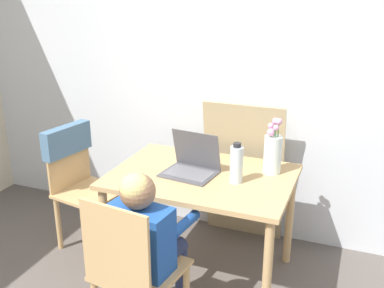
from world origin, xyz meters
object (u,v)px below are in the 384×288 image
at_px(chair_spare, 76,167).
at_px(flower_vase, 273,152).
at_px(chair_occupied, 133,272).
at_px(water_bottle, 236,164).
at_px(person_seated, 146,233).
at_px(laptop, 192,164).

bearing_deg(chair_spare, flower_vase, -74.76).
distance_m(chair_occupied, water_bottle, 0.83).
bearing_deg(chair_spare, person_seated, -116.14).
distance_m(chair_occupied, person_seated, 0.20).
height_order(chair_occupied, person_seated, person_seated).
bearing_deg(chair_occupied, flower_vase, -111.69).
relative_size(chair_occupied, flower_vase, 2.47).
height_order(chair_spare, laptop, laptop).
xyz_separation_m(chair_spare, flower_vase, (1.35, 0.12, 0.26)).
distance_m(chair_spare, flower_vase, 1.38).
xyz_separation_m(chair_spare, person_seated, (0.87, -0.64, 0.02)).
bearing_deg(laptop, flower_vase, 27.97).
distance_m(chair_occupied, flower_vase, 1.09).
xyz_separation_m(person_seated, laptop, (0.02, 0.59, 0.16)).
height_order(person_seated, water_bottle, person_seated).
relative_size(chair_spare, person_seated, 0.91).
relative_size(person_seated, flower_vase, 2.75).
bearing_deg(person_seated, water_bottle, -112.27).
relative_size(flower_vase, water_bottle, 1.44).
bearing_deg(flower_vase, chair_spare, -174.92).
distance_m(flower_vase, water_bottle, 0.27).
bearing_deg(laptop, water_bottle, -1.01).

